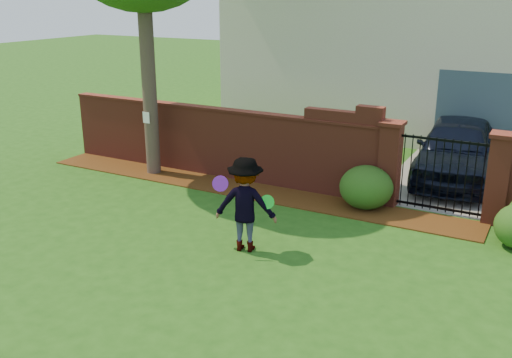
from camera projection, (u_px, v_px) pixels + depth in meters
The scene contains 14 objects.
ground at pixel (195, 251), 10.50m from camera, with size 80.00×80.00×0.01m, color #215014.
mulch_bed at pixel (241, 189), 13.72m from camera, with size 11.10×1.08×0.03m, color #3D210B.
brick_wall at pixel (217, 140), 14.46m from camera, with size 8.70×0.31×2.16m.
pillar_left at pixel (390, 163), 12.46m from camera, with size 0.50×0.50×1.88m.
pillar_right at pixel (498, 178), 11.47m from camera, with size 0.50×0.50×1.88m.
iron_gate at pixel (441, 175), 12.00m from camera, with size 1.78×0.03×1.60m.
driveway at pixel (468, 165), 15.60m from camera, with size 3.20×8.00×0.01m, color gray.
house at pixel (421, 33), 19.08m from camera, with size 12.40×6.40×6.30m.
car at pixel (456, 152), 14.01m from camera, with size 1.82×4.53×1.54m, color black.
paper_notice at pixel (146, 118), 14.34m from camera, with size 0.20×0.01×0.28m, color white.
shrub_left at pixel (366, 187), 12.42m from camera, with size 1.16×1.16×0.95m, color #184815.
man at pixel (245, 205), 10.26m from camera, with size 1.13×0.65×1.75m, color gray.
frisbee_purple at pixel (220, 184), 10.01m from camera, with size 0.28×0.28×0.03m, color purple.
frisbee_green at pixel (267, 202), 10.11m from camera, with size 0.26×0.26×0.02m, color #1CD235.
Camera 1 is at (5.53, -7.89, 4.52)m, focal length 40.34 mm.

